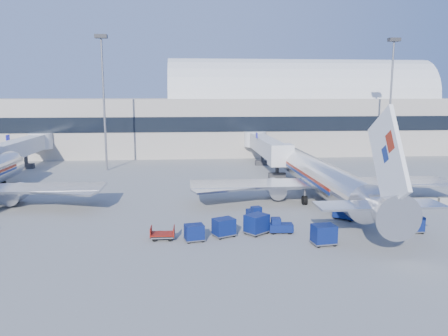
{
  "coord_description": "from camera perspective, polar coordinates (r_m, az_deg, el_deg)",
  "views": [
    {
      "loc": [
        -6.57,
        -45.5,
        12.8
      ],
      "look_at": [
        -1.92,
        6.0,
        4.14
      ],
      "focal_mm": 35.0,
      "sensor_mm": 36.0,
      "label": 1
    }
  ],
  "objects": [
    {
      "name": "mast_east",
      "position": [
        83.91,
        21.03,
        10.25
      ],
      "size": [
        2.0,
        1.2,
        22.6
      ],
      "color": "slate",
      "rests_on": "ground"
    },
    {
      "name": "cart_train_a",
      "position": [
        40.99,
        4.29,
        -7.26
      ],
      "size": [
        2.65,
        2.56,
        1.86
      ],
      "rotation": [
        0.0,
        0.0,
        0.66
      ],
      "color": "#0A174E",
      "rests_on": "ground"
    },
    {
      "name": "cart_train_c",
      "position": [
        39.07,
        -3.9,
        -8.38
      ],
      "size": [
        1.95,
        1.64,
        1.52
      ],
      "rotation": [
        0.0,
        0.0,
        0.21
      ],
      "color": "#0A174E",
      "rests_on": "ground"
    },
    {
      "name": "cart_solo_near",
      "position": [
        38.99,
        12.91,
        -8.43
      ],
      "size": [
        2.21,
        1.81,
        1.78
      ],
      "rotation": [
        0.0,
        0.0,
        0.14
      ],
      "color": "#0A174E",
      "rests_on": "ground"
    },
    {
      "name": "mast_west",
      "position": [
        76.71,
        -15.52,
        10.66
      ],
      "size": [
        2.0,
        1.2,
        22.6
      ],
      "color": "slate",
      "rests_on": "ground"
    },
    {
      "name": "cart_solo_far",
      "position": [
        45.03,
        23.48,
        -6.69
      ],
      "size": [
        1.82,
        1.4,
        1.58
      ],
      "rotation": [
        0.0,
        0.0,
        -0.02
      ],
      "color": "#0A174E",
      "rests_on": "ground"
    },
    {
      "name": "terminal",
      "position": [
        101.84,
        -9.17,
        6.42
      ],
      "size": [
        170.0,
        28.15,
        21.0
      ],
      "color": "#B2AA9E",
      "rests_on": "ground"
    },
    {
      "name": "cart_open_red",
      "position": [
        39.92,
        -7.99,
        -8.66
      ],
      "size": [
        2.19,
        1.58,
        0.58
      ],
      "rotation": [
        0.0,
        0.0,
        -0.03
      ],
      "color": "slate",
      "rests_on": "ground"
    },
    {
      "name": "tug_right",
      "position": [
        47.35,
        15.4,
        -5.68
      ],
      "size": [
        2.42,
        2.36,
        1.47
      ],
      "rotation": [
        0.0,
        0.0,
        -0.75
      ],
      "color": "#0A174E",
      "rests_on": "ground"
    },
    {
      "name": "ground",
      "position": [
        47.72,
        2.96,
        -6.06
      ],
      "size": [
        260.0,
        260.0,
        0.0
      ],
      "primitive_type": "plane",
      "color": "gray",
      "rests_on": "ground"
    },
    {
      "name": "barrier_mid",
      "position": [
        56.44,
        24.66,
        -4.01
      ],
      "size": [
        3.0,
        0.55,
        0.9
      ],
      "primitive_type": "cube",
      "color": "#9E9E96",
      "rests_on": "ground"
    },
    {
      "name": "barrier_near",
      "position": [
        54.88,
        21.66,
        -4.18
      ],
      "size": [
        3.0,
        0.55,
        0.9
      ],
      "primitive_type": "cube",
      "color": "#9E9E96",
      "rests_on": "ground"
    },
    {
      "name": "tug_lead",
      "position": [
        41.62,
        7.32,
        -7.53
      ],
      "size": [
        2.28,
        1.25,
        1.44
      ],
      "rotation": [
        0.0,
        0.0,
        -0.06
      ],
      "color": "#0A174E",
      "rests_on": "ground"
    },
    {
      "name": "airliner_main",
      "position": [
        53.59,
        12.95,
        -1.35
      ],
      "size": [
        32.0,
        37.26,
        12.07
      ],
      "color": "silver",
      "rests_on": "ground"
    },
    {
      "name": "jetbridge_near",
      "position": [
        78.11,
        5.33,
        2.95
      ],
      "size": [
        4.4,
        27.5,
        6.25
      ],
      "color": "silver",
      "rests_on": "ground"
    },
    {
      "name": "cart_train_b",
      "position": [
        40.16,
        -0.01,
        -7.71
      ],
      "size": [
        2.36,
        2.14,
        1.7
      ],
      "rotation": [
        0.0,
        0.0,
        0.43
      ],
      "color": "#0A174E",
      "rests_on": "ground"
    },
    {
      "name": "tug_left",
      "position": [
        45.76,
        4.03,
        -5.9
      ],
      "size": [
        1.59,
        2.4,
        1.44
      ],
      "rotation": [
        0.0,
        0.0,
        1.81
      ],
      "color": "#0A174E",
      "rests_on": "ground"
    },
    {
      "name": "jetbridge_mid",
      "position": [
        81.7,
        -25.06,
        2.38
      ],
      "size": [
        4.4,
        27.5,
        6.25
      ],
      "color": "silver",
      "rests_on": "ground"
    }
  ]
}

